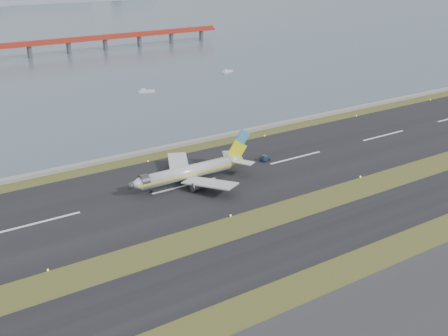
{
  "coord_description": "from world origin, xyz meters",
  "views": [
    {
      "loc": [
        -69.67,
        -94.35,
        61.37
      ],
      "look_at": [
        7.71,
        22.0,
        6.31
      ],
      "focal_mm": 45.0,
      "sensor_mm": 36.0,
      "label": 1
    }
  ],
  "objects": [
    {
      "name": "workboat_near",
      "position": [
        38.91,
        132.9,
        0.57
      ],
      "size": [
        7.73,
        4.47,
        1.79
      ],
      "rotation": [
        0.0,
        0.0,
        -0.31
      ],
      "color": "silver",
      "rests_on": "ground"
    },
    {
      "name": "red_pier",
      "position": [
        20.0,
        250.0,
        7.28
      ],
      "size": [
        260.0,
        5.0,
        10.2
      ],
      "color": "#A92B1C",
      "rests_on": "ground"
    },
    {
      "name": "seawall",
      "position": [
        0.0,
        60.0,
        0.5
      ],
      "size": [
        1000.0,
        2.5,
        1.0
      ],
      "primitive_type": "cube",
      "color": "gray",
      "rests_on": "ground"
    },
    {
      "name": "ground",
      "position": [
        0.0,
        0.0,
        0.0
      ],
      "size": [
        1000.0,
        1000.0,
        0.0
      ],
      "primitive_type": "plane",
      "color": "#3C4C1B",
      "rests_on": "ground"
    },
    {
      "name": "runway_strip",
      "position": [
        0.0,
        30.0,
        0.05
      ],
      "size": [
        1000.0,
        45.0,
        0.1
      ],
      "primitive_type": "cube",
      "color": "black",
      "rests_on": "ground"
    },
    {
      "name": "taxiway_strip",
      "position": [
        0.0,
        -12.0,
        0.05
      ],
      "size": [
        1000.0,
        18.0,
        0.1
      ],
      "primitive_type": "cube",
      "color": "black",
      "rests_on": "ground"
    },
    {
      "name": "workboat_far",
      "position": [
        93.76,
        148.44,
        0.54
      ],
      "size": [
        7.44,
        4.25,
        1.72
      ],
      "rotation": [
        0.0,
        0.0,
        0.3
      ],
      "color": "silver",
      "rests_on": "ground"
    },
    {
      "name": "pushback_tug",
      "position": [
        30.27,
        33.23,
        0.94
      ],
      "size": [
        3.31,
        2.3,
        1.94
      ],
      "rotation": [
        0.0,
        0.0,
        0.19
      ],
      "color": "#15243C",
      "rests_on": "ground"
    },
    {
      "name": "airliner",
      "position": [
        2.69,
        30.85,
        3.46
      ],
      "size": [
        38.52,
        32.89,
        12.8
      ],
      "color": "silver",
      "rests_on": "ground"
    }
  ]
}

